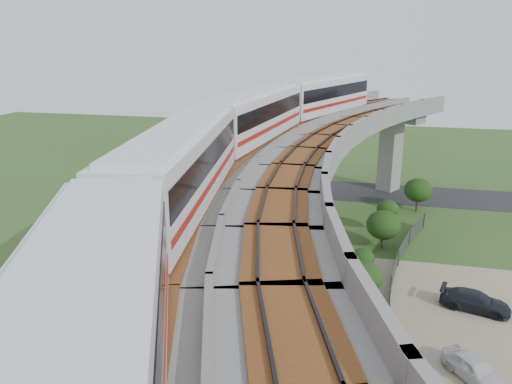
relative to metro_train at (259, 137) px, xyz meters
The scene contains 14 objects.
ground 12.37m from the metro_train, 107.25° to the left, with size 160.00×160.00×0.00m, color #365321.
dirt_lot 18.38m from the metro_train, ahead, with size 18.00×26.00×0.04m, color gray.
asphalt_road 33.49m from the metro_train, 90.66° to the left, with size 60.00×8.00×0.03m, color #232326.
viaduct 4.91m from the metro_train, 18.33° to the left, with size 19.58×73.98×11.40m.
metro_train is the anchor object (origin of this frame).
fence 14.94m from the metro_train, ahead, with size 3.87×38.73×1.50m.
tree_0 29.59m from the metro_train, 65.50° to the left, with size 2.92×2.92×3.60m.
tree_1 22.37m from the metro_train, 65.59° to the left, with size 2.07×2.07×3.27m.
tree_2 19.38m from the metro_train, 61.58° to the left, with size 2.98×2.98×3.44m.
tree_3 15.10m from the metro_train, 53.77° to the left, with size 1.84×1.84×2.30m.
tree_4 12.78m from the metro_train, 34.21° to the left, with size 2.72×2.72×3.21m.
tree_5 11.29m from the metro_train, ahead, with size 2.70×2.70×3.67m.
car_white 17.24m from the metro_train, 11.92° to the right, with size 1.55×3.85×1.31m, color silver.
car_dark 18.79m from the metro_train, 20.30° to the left, with size 1.83×4.51×1.31m, color black.
Camera 1 is at (6.44, -28.61, 17.72)m, focal length 35.00 mm.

